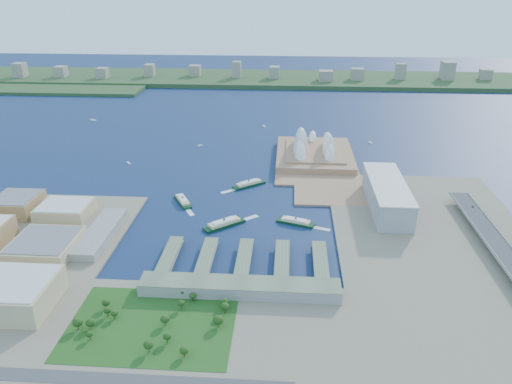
# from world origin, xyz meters

# --- Properties ---
(ground) EXTENTS (3000.00, 3000.00, 0.00)m
(ground) POSITION_xyz_m (0.00, 0.00, 0.00)
(ground) COLOR #0E1C41
(ground) RESTS_ON ground
(west_land) EXTENTS (220.00, 390.00, 3.00)m
(west_land) POSITION_xyz_m (-250.00, -105.00, 1.50)
(west_land) COLOR gray
(west_land) RESTS_ON ground
(south_land) EXTENTS (720.00, 180.00, 3.00)m
(south_land) POSITION_xyz_m (0.00, -210.00, 1.50)
(south_land) COLOR gray
(south_land) RESTS_ON ground
(east_land) EXTENTS (240.00, 500.00, 3.00)m
(east_land) POSITION_xyz_m (240.00, -50.00, 1.50)
(east_land) COLOR gray
(east_land) RESTS_ON ground
(peninsula) EXTENTS (135.00, 220.00, 3.00)m
(peninsula) POSITION_xyz_m (107.50, 260.00, 1.50)
(peninsula) COLOR #9A7154
(peninsula) RESTS_ON ground
(far_shore) EXTENTS (2200.00, 260.00, 12.00)m
(far_shore) POSITION_xyz_m (0.00, 980.00, 6.00)
(far_shore) COLOR #2D4926
(far_shore) RESTS_ON ground
(opera_house) EXTENTS (134.00, 180.00, 58.00)m
(opera_house) POSITION_xyz_m (105.00, 280.00, 32.00)
(opera_house) COLOR white
(opera_house) RESTS_ON peninsula
(toaster_building) EXTENTS (45.00, 155.00, 35.00)m
(toaster_building) POSITION_xyz_m (195.00, 80.00, 20.50)
(toaster_building) COLOR #939399
(toaster_building) RESTS_ON east_land
(expressway) EXTENTS (26.00, 340.00, 11.85)m
(expressway) POSITION_xyz_m (300.00, -60.00, 8.93)
(expressway) COLOR gray
(expressway) RESTS_ON east_land
(west_buildings) EXTENTS (200.00, 280.00, 27.00)m
(west_buildings) POSITION_xyz_m (-250.00, -70.00, 16.50)
(west_buildings) COLOR #9A784D
(west_buildings) RESTS_ON west_land
(ferry_wharves) EXTENTS (184.00, 90.00, 9.30)m
(ferry_wharves) POSITION_xyz_m (14.00, -75.00, 4.65)
(ferry_wharves) COLOR #58684F
(ferry_wharves) RESTS_ON ground
(terminal_building) EXTENTS (200.00, 28.00, 12.00)m
(terminal_building) POSITION_xyz_m (15.00, -135.00, 9.00)
(terminal_building) COLOR gray
(terminal_building) RESTS_ON south_land
(park) EXTENTS (150.00, 110.00, 16.00)m
(park) POSITION_xyz_m (-60.00, -190.00, 11.00)
(park) COLOR #194714
(park) RESTS_ON south_land
(far_skyline) EXTENTS (1900.00, 140.00, 55.00)m
(far_skyline) POSITION_xyz_m (0.00, 960.00, 39.50)
(far_skyline) COLOR gray
(far_skyline) RESTS_ON far_shore
(ferry_a) EXTENTS (34.23, 49.90, 9.40)m
(ferry_a) POSITION_xyz_m (-87.24, 81.55, 4.70)
(ferry_a) COLOR #0D3418
(ferry_a) RESTS_ON ground
(ferry_b) EXTENTS (49.88, 43.10, 9.98)m
(ferry_b) POSITION_xyz_m (1.05, 148.98, 4.99)
(ferry_b) COLOR #0D3418
(ferry_b) RESTS_ON ground
(ferry_c) EXTENTS (52.97, 47.20, 10.73)m
(ferry_c) POSITION_xyz_m (-19.64, 14.13, 5.36)
(ferry_c) COLOR #0D3418
(ferry_c) RESTS_ON ground
(ferry_d) EXTENTS (50.81, 28.25, 9.35)m
(ferry_d) POSITION_xyz_m (71.66, 26.69, 4.67)
(ferry_d) COLOR #0D3418
(ferry_d) RESTS_ON ground
(boat_a) EXTENTS (10.06, 11.40, 2.35)m
(boat_a) POSITION_xyz_m (-212.13, 233.53, 1.18)
(boat_a) COLOR white
(boat_a) RESTS_ON ground
(boat_b) EXTENTS (9.37, 8.09, 2.50)m
(boat_b) POSITION_xyz_m (-106.62, 336.00, 1.25)
(boat_b) COLOR white
(boat_b) RESTS_ON ground
(boat_c) EXTENTS (5.75, 12.17, 2.64)m
(boat_c) POSITION_xyz_m (216.12, 376.34, 1.32)
(boat_c) COLOR white
(boat_c) RESTS_ON ground
(boat_d) EXTENTS (17.42, 11.64, 2.98)m
(boat_d) POSITION_xyz_m (-374.24, 498.31, 1.49)
(boat_d) COLOR white
(boat_d) RESTS_ON ground
(boat_e) EXTENTS (7.31, 12.10, 2.83)m
(boat_e) POSITION_xyz_m (6.55, 475.97, 1.42)
(boat_e) COLOR white
(boat_e) RESTS_ON ground
(car_c) EXTENTS (1.85, 4.56, 1.32)m
(car_c) POSITION_xyz_m (304.00, 61.23, 15.51)
(car_c) COLOR slate
(car_c) RESTS_ON expressway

